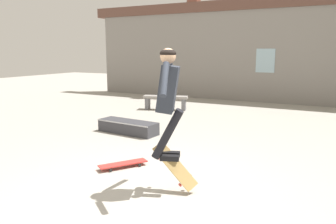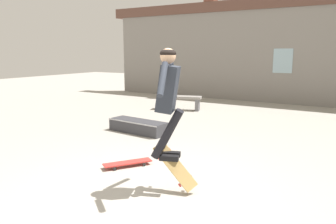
{
  "view_description": "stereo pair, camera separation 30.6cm",
  "coord_description": "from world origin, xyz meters",
  "px_view_note": "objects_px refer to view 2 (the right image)",
  "views": [
    {
      "loc": [
        2.21,
        -3.73,
        1.96
      ],
      "look_at": [
        0.22,
        0.14,
        1.15
      ],
      "focal_mm": 35.0,
      "sensor_mm": 36.0,
      "label": 1
    },
    {
      "loc": [
        2.47,
        -3.58,
        1.96
      ],
      "look_at": [
        0.22,
        0.14,
        1.15
      ],
      "focal_mm": 35.0,
      "sensor_mm": 36.0,
      "label": 2
    }
  ],
  "objects_px": {
    "skate_ledge": "(138,126)",
    "skateboard_resting": "(128,163)",
    "skater": "(168,94)",
    "skateboard_flipping": "(175,166)",
    "park_bench": "(179,100)"
  },
  "relations": [
    {
      "from": "park_bench",
      "to": "skate_ledge",
      "type": "relative_size",
      "value": 0.98
    },
    {
      "from": "skater",
      "to": "skateboard_flipping",
      "type": "distance_m",
      "value": 1.03
    },
    {
      "from": "skate_ledge",
      "to": "skateboard_flipping",
      "type": "height_order",
      "value": "skateboard_flipping"
    },
    {
      "from": "park_bench",
      "to": "skate_ledge",
      "type": "xyz_separation_m",
      "value": [
        0.68,
        -3.27,
        -0.19
      ]
    },
    {
      "from": "skate_ledge",
      "to": "skateboard_resting",
      "type": "height_order",
      "value": "skate_ledge"
    },
    {
      "from": "skate_ledge",
      "to": "skateboard_resting",
      "type": "bearing_deg",
      "value": -52.59
    },
    {
      "from": "skateboard_flipping",
      "to": "skateboard_resting",
      "type": "distance_m",
      "value": 1.32
    },
    {
      "from": "skate_ledge",
      "to": "skater",
      "type": "relative_size",
      "value": 1.04
    },
    {
      "from": "skateboard_flipping",
      "to": "skateboard_resting",
      "type": "xyz_separation_m",
      "value": [
        -1.2,
        0.45,
        -0.3
      ]
    },
    {
      "from": "park_bench",
      "to": "skateboard_resting",
      "type": "height_order",
      "value": "park_bench"
    },
    {
      "from": "park_bench",
      "to": "skateboard_resting",
      "type": "relative_size",
      "value": 1.91
    },
    {
      "from": "skateboard_flipping",
      "to": "park_bench",
      "type": "bearing_deg",
      "value": 115.24
    },
    {
      "from": "skateboard_resting",
      "to": "skate_ledge",
      "type": "bearing_deg",
      "value": 66.35
    },
    {
      "from": "skate_ledge",
      "to": "skateboard_resting",
      "type": "distance_m",
      "value": 2.43
    },
    {
      "from": "skater",
      "to": "skateboard_resting",
      "type": "distance_m",
      "value": 1.82
    }
  ]
}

